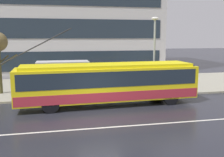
# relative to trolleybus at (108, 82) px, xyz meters

# --- Properties ---
(ground_plane) EXTENTS (160.00, 160.00, 0.00)m
(ground_plane) POSITION_rel_trolleybus_xyz_m (-1.09, -3.23, -1.52)
(ground_plane) COLOR #22232C
(sidewalk_slab) EXTENTS (80.00, 10.00, 0.14)m
(sidewalk_slab) POSITION_rel_trolleybus_xyz_m (-1.09, 6.60, -1.45)
(sidewalk_slab) COLOR gray
(sidewalk_slab) RESTS_ON ground_plane
(lane_centre_line) EXTENTS (72.00, 0.14, 0.01)m
(lane_centre_line) POSITION_rel_trolleybus_xyz_m (-1.09, -4.43, -1.51)
(lane_centre_line) COLOR silver
(lane_centre_line) RESTS_ON ground_plane
(trolleybus) EXTENTS (12.85, 2.98, 5.04)m
(trolleybus) POSITION_rel_trolleybus_xyz_m (0.00, 0.00, 0.00)
(trolleybus) COLOR yellow
(trolleybus) RESTS_ON ground_plane
(bus_shelter) EXTENTS (3.83, 1.62, 2.56)m
(bus_shelter) POSITION_rel_trolleybus_xyz_m (-2.90, 3.12, 0.53)
(bus_shelter) COLOR gray
(bus_shelter) RESTS_ON sidewalk_slab
(pedestrian_at_shelter) EXTENTS (0.45, 0.45, 1.66)m
(pedestrian_at_shelter) POSITION_rel_trolleybus_xyz_m (-0.51, 2.84, -0.39)
(pedestrian_at_shelter) COLOR black
(pedestrian_at_shelter) RESTS_ON sidewalk_slab
(pedestrian_approaching_curb) EXTENTS (1.03, 1.03, 1.97)m
(pedestrian_approaching_curb) POSITION_rel_trolleybus_xyz_m (0.56, 3.27, 0.19)
(pedestrian_approaching_curb) COLOR #4C4E4F
(pedestrian_approaching_curb) RESTS_ON sidewalk_slab
(pedestrian_walking_past) EXTENTS (0.50, 0.50, 1.60)m
(pedestrian_walking_past) POSITION_rel_trolleybus_xyz_m (4.51, 4.12, -0.43)
(pedestrian_walking_past) COLOR navy
(pedestrian_walking_past) RESTS_ON sidewalk_slab
(street_lamp) EXTENTS (0.60, 0.32, 5.86)m
(street_lamp) POSITION_rel_trolleybus_xyz_m (4.18, 2.60, 2.15)
(street_lamp) COLOR gray
(street_lamp) RESTS_ON sidewalk_slab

